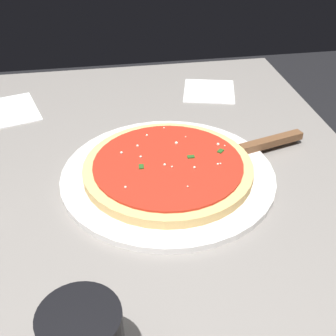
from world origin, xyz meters
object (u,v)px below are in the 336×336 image
(serving_plate, at_px, (168,175))
(napkin_folded_right, at_px, (3,112))
(pizza, at_px, (168,168))
(napkin_loose_left, at_px, (209,91))
(pizza_server, at_px, (253,147))

(serving_plate, distance_m, napkin_folded_right, 0.42)
(pizza, relative_size, napkin_loose_left, 2.29)
(serving_plate, height_order, pizza, pizza)
(napkin_folded_right, bearing_deg, napkin_loose_left, -86.53)
(serving_plate, relative_size, pizza_server, 1.60)
(serving_plate, bearing_deg, napkin_folded_right, 46.48)
(pizza, bearing_deg, napkin_loose_left, -25.26)
(serving_plate, bearing_deg, pizza, -40.71)
(serving_plate, height_order, napkin_folded_right, serving_plate)
(napkin_loose_left, bearing_deg, pizza, 154.74)
(serving_plate, relative_size, pizza, 1.27)
(napkin_folded_right, distance_m, napkin_loose_left, 0.46)
(serving_plate, height_order, napkin_loose_left, serving_plate)
(napkin_folded_right, height_order, napkin_loose_left, same)
(serving_plate, distance_m, napkin_loose_left, 0.35)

